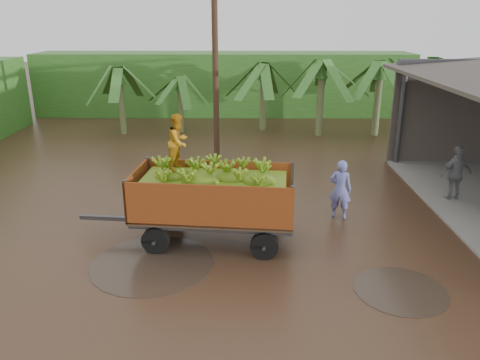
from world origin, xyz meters
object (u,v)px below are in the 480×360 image
Objects in this scene: man_blue at (340,189)px; utility_pole at (215,54)px; banana_trailer at (213,196)px; man_grey at (456,174)px.

utility_pole is (-3.95, 6.33, 3.32)m from man_blue.
man_grey is at bearing 26.18° from banana_trailer.
man_grey is 9.87m from utility_pole.
man_blue is 0.21× the size of utility_pole.
banana_trailer is 8.02m from man_grey.
banana_trailer is at bearing -87.40° from utility_pole.
man_blue is at bearing -58.06° from utility_pole.
utility_pole is (-7.85, 5.00, 3.29)m from man_grey.
man_grey is at bearing -32.51° from utility_pole.
man_blue is (3.59, 1.51, -0.37)m from banana_trailer.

